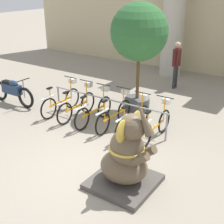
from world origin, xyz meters
The scene contains 13 objects.
ground_plane centered at (0.00, 0.00, 0.00)m, with size 60.00×60.00×0.00m, color gray.
column_left centered at (-1.70, 7.60, 2.62)m, with size 1.12×1.12×5.16m.
bike_rack centered at (-1.08, 1.95, 0.61)m, with size 3.78×0.05×0.77m.
bicycle_0 centered at (-2.67, 1.82, 0.40)m, with size 0.48×1.70×1.04m.
bicycle_1 centered at (-2.04, 1.81, 0.40)m, with size 0.48×1.70×1.04m.
bicycle_2 centered at (-1.40, 1.80, 0.40)m, with size 0.48×1.70×1.04m.
bicycle_3 centered at (-0.76, 1.88, 0.40)m, with size 0.48×1.70×1.04m.
bicycle_4 centered at (-0.13, 1.82, 0.40)m, with size 0.48×1.70×1.04m.
bicycle_5 centered at (0.51, 1.86, 0.40)m, with size 0.48×1.70×1.04m.
elephant_statue centered at (0.90, -0.21, 0.64)m, with size 1.25×1.25×1.87m.
motorcycle centered at (-4.52, 1.47, 0.46)m, with size 1.97×0.55×0.94m.
person_pedestrian centered at (-0.77, 6.01, 1.05)m, with size 0.23×0.47×1.74m.
potted_tree centered at (-0.86, 3.29, 2.31)m, with size 1.68×1.68×3.27m.
Camera 1 is at (3.59, -4.68, 3.83)m, focal length 50.00 mm.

